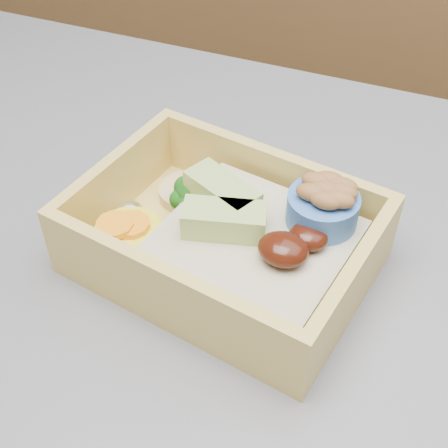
% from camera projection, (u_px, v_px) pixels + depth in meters
% --- Properties ---
extents(bento_box, '(0.22, 0.17, 0.07)m').
position_uv_depth(bento_box, '(234.00, 239.00, 0.43)').
color(bento_box, '#D4B557').
rests_on(bento_box, island).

